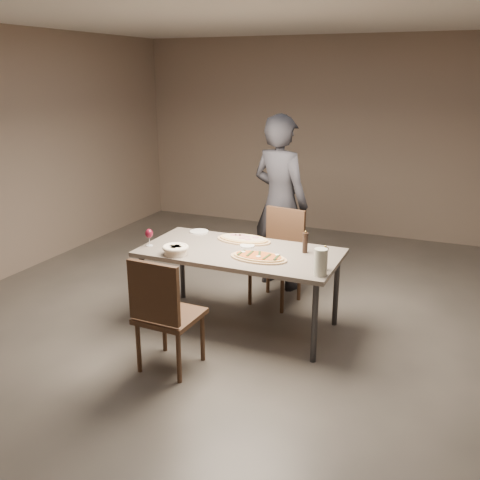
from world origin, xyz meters
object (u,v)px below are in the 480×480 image
at_px(dining_table, 240,256).
at_px(chair_near, 163,310).
at_px(zucchini_pizza, 259,257).
at_px(carafe, 321,262).
at_px(chair_far, 280,251).
at_px(ham_pizza, 244,239).
at_px(pepper_mill_left, 305,242).
at_px(bread_basket, 176,249).
at_px(diner, 280,203).

distance_m(dining_table, chair_near, 1.02).
bearing_deg(zucchini_pizza, carafe, -36.88).
bearing_deg(chair_far, carafe, 133.25).
height_order(ham_pizza, pepper_mill_left, pepper_mill_left).
bearing_deg(pepper_mill_left, ham_pizza, 170.75).
xyz_separation_m(bread_basket, chair_near, (0.25, -0.65, -0.26)).
height_order(ham_pizza, diner, diner).
bearing_deg(chair_near, ham_pizza, 85.33).
bearing_deg(chair_near, diner, 85.89).
distance_m(dining_table, diner, 1.14).
xyz_separation_m(ham_pizza, bread_basket, (-0.40, -0.61, 0.03)).
bearing_deg(chair_far, diner, -60.73).
bearing_deg(chair_far, chair_near, 87.41).
xyz_separation_m(dining_table, ham_pizza, (-0.08, 0.28, 0.07)).
relative_size(chair_far, diner, 0.51).
bearing_deg(dining_table, zucchini_pizza, -31.16).
bearing_deg(chair_near, pepper_mill_left, 57.76).
bearing_deg(ham_pizza, carafe, -47.96).
height_order(zucchini_pizza, carafe, carafe).
distance_m(chair_near, chair_far, 1.74).
relative_size(pepper_mill_left, chair_far, 0.21).
relative_size(dining_table, chair_far, 1.86).
bearing_deg(chair_near, carafe, 34.32).
relative_size(zucchini_pizza, chair_far, 0.53).
xyz_separation_m(bread_basket, carafe, (1.31, 0.02, 0.06)).
xyz_separation_m(dining_table, chair_near, (-0.23, -0.98, -0.15)).
distance_m(bread_basket, chair_far, 1.25).
bearing_deg(carafe, pepper_mill_left, 119.09).
distance_m(dining_table, ham_pizza, 0.30).
relative_size(dining_table, ham_pizza, 3.33).
distance_m(pepper_mill_left, chair_near, 1.43).
relative_size(bread_basket, chair_near, 0.24).
bearing_deg(dining_table, diner, 90.30).
relative_size(ham_pizza, diner, 0.28).
relative_size(pepper_mill_left, diner, 0.11).
height_order(dining_table, diner, diner).
xyz_separation_m(bread_basket, chair_far, (0.62, 1.05, -0.26)).
xyz_separation_m(dining_table, zucchini_pizza, (0.24, -0.14, 0.07)).
bearing_deg(diner, chair_near, 103.39).
bearing_deg(dining_table, ham_pizza, 106.13).
height_order(pepper_mill_left, carafe, carafe).
height_order(zucchini_pizza, chair_far, chair_far).
xyz_separation_m(ham_pizza, chair_near, (-0.15, -1.26, -0.23)).
bearing_deg(diner, chair_far, 129.32).
relative_size(bread_basket, chair_far, 0.24).
relative_size(carafe, chair_far, 0.23).
xyz_separation_m(carafe, diner, (-0.84, 1.42, 0.09)).
xyz_separation_m(zucchini_pizza, chair_near, (-0.47, -0.84, -0.23)).
bearing_deg(chair_near, chair_far, 79.96).
bearing_deg(diner, pepper_mill_left, 140.53).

